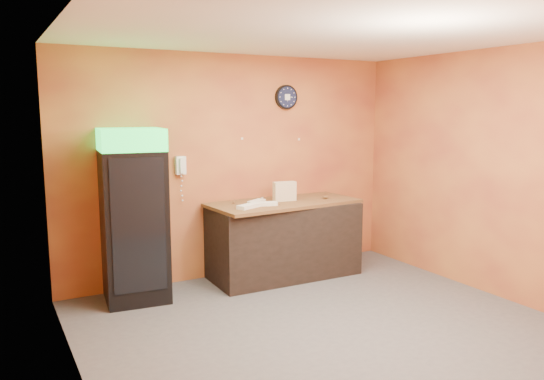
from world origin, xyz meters
TOP-DOWN VIEW (x-y plane):
  - floor at (0.00, 0.00)m, footprint 4.50×4.50m
  - back_wall at (0.00, 2.00)m, footprint 4.50×0.02m
  - left_wall at (-2.25, 0.00)m, footprint 0.02×4.00m
  - right_wall at (2.25, 0.00)m, footprint 0.02×4.00m
  - ceiling at (0.00, 0.00)m, footprint 4.50×4.00m
  - beverage_cooler at (-1.39, 1.61)m, footprint 0.74×0.74m
  - prep_counter at (0.48, 1.59)m, footprint 1.87×0.86m
  - wall_clock at (0.74, 1.97)m, footprint 0.32×0.06m
  - wall_phone at (-0.74, 1.95)m, footprint 0.12×0.10m
  - butcher_paper at (0.48, 1.59)m, footprint 1.95×1.00m
  - sub_roll_stack at (0.50, 1.61)m, footprint 0.30×0.13m
  - wrapped_sandwich_left at (-0.12, 1.39)m, footprint 0.33×0.24m
  - wrapped_sandwich_mid at (0.13, 1.44)m, footprint 0.31×0.18m
  - wrapped_sandwich_right at (0.11, 1.62)m, footprint 0.29×0.23m
  - kitchen_tool at (0.26, 1.74)m, footprint 0.05×0.05m

SIDE VIEW (x-z plane):
  - floor at x=0.00m, z-range 0.00..0.00m
  - prep_counter at x=0.48m, z-range 0.00..0.93m
  - beverage_cooler at x=-1.39m, z-range -0.02..1.89m
  - butcher_paper at x=0.48m, z-range 0.93..0.97m
  - wrapped_sandwich_right at x=0.11m, z-range 0.97..1.01m
  - wrapped_sandwich_mid at x=0.13m, z-range 0.97..1.01m
  - wrapped_sandwich_left at x=-0.12m, z-range 0.97..1.01m
  - kitchen_tool at x=0.26m, z-range 0.97..1.02m
  - sub_roll_stack at x=0.50m, z-range 0.97..1.22m
  - back_wall at x=0.00m, z-range 0.00..2.80m
  - left_wall at x=-2.25m, z-range 0.00..2.80m
  - right_wall at x=2.25m, z-range 0.00..2.80m
  - wall_phone at x=-0.74m, z-range 1.34..1.56m
  - wall_clock at x=0.74m, z-range 2.12..2.44m
  - ceiling at x=0.00m, z-range 2.79..2.81m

